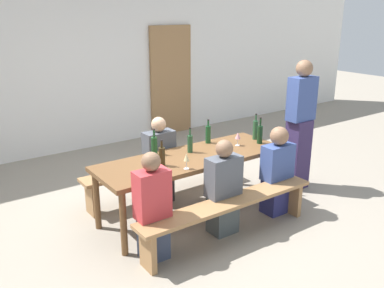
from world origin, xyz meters
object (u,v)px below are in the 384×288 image
at_px(bench_far, 162,169).
at_px(wine_bottle_1, 190,143).
at_px(bench_near, 229,208).
at_px(wine_bottle_0, 154,145).
at_px(seated_guest_far_0, 160,163).
at_px(standing_host, 300,127).
at_px(wine_bottle_2, 208,134).
at_px(wine_bottle_5, 260,134).
at_px(wine_glass_0, 186,158).
at_px(tasting_table, 192,162).
at_px(wooden_door, 171,81).
at_px(seated_guest_near_1, 223,190).
at_px(wine_bottle_4, 255,129).
at_px(wine_glass_1, 238,136).
at_px(seated_guest_near_0, 153,209).
at_px(seated_guest_near_2, 277,172).

xyz_separation_m(bench_far, wine_bottle_1, (0.06, -0.56, 0.50)).
bearing_deg(bench_near, wine_bottle_0, 108.20).
relative_size(seated_guest_far_0, standing_host, 0.64).
relative_size(wine_bottle_2, wine_bottle_5, 0.91).
bearing_deg(wine_bottle_2, wine_glass_0, -141.43).
bearing_deg(seated_guest_far_0, standing_host, 68.41).
distance_m(tasting_table, bench_far, 0.76).
bearing_deg(bench_near, wooden_door, 65.94).
bearing_deg(seated_guest_far_0, bench_far, 140.80).
height_order(wine_bottle_5, seated_guest_near_1, wine_bottle_5).
height_order(wooden_door, wine_bottle_4, wooden_door).
bearing_deg(wine_glass_1, wine_glass_0, -163.39).
xyz_separation_m(bench_near, wine_bottle_2, (0.46, 0.99, 0.51)).
bearing_deg(standing_host, wine_bottle_1, -10.35).
bearing_deg(seated_guest_near_0, seated_guest_near_1, -90.00).
bearing_deg(wine_bottle_5, bench_far, 141.43).
xyz_separation_m(tasting_table, seated_guest_near_0, (-0.85, -0.54, -0.14)).
height_order(wine_glass_0, seated_guest_near_2, seated_guest_near_2).
distance_m(bench_near, standing_host, 1.82).
distance_m(seated_guest_near_2, seated_guest_far_0, 1.47).
distance_m(seated_guest_far_0, standing_host, 1.95).
height_order(wine_glass_0, seated_guest_near_1, seated_guest_near_1).
bearing_deg(wine_glass_1, wooden_door, 72.18).
bearing_deg(bench_far, tasting_table, -90.00).
relative_size(bench_near, wine_bottle_2, 7.08).
distance_m(bench_far, seated_guest_near_2, 1.52).
bearing_deg(wooden_door, wine_bottle_5, -102.51).
bearing_deg(wine_glass_1, wine_bottle_1, 168.04).
bearing_deg(bench_near, wine_bottle_4, 35.45).
height_order(wine_bottle_2, wine_bottle_4, wine_bottle_4).
distance_m(wine_bottle_5, seated_guest_near_1, 1.12).
bearing_deg(wine_glass_0, bench_near, -54.17).
bearing_deg(wine_bottle_1, wine_bottle_2, 22.69).
xyz_separation_m(wooden_door, wine_bottle_0, (-2.04, -2.83, -0.19)).
xyz_separation_m(seated_guest_near_1, seated_guest_far_0, (-0.16, 1.09, 0.02)).
xyz_separation_m(bench_near, seated_guest_far_0, (-0.12, 1.24, 0.17)).
distance_m(bench_far, wine_bottle_2, 0.79).
xyz_separation_m(bench_near, wine_glass_0, (-0.28, 0.39, 0.51)).
relative_size(bench_near, wine_bottle_4, 6.42).
distance_m(seated_guest_near_1, seated_guest_far_0, 1.10).
xyz_separation_m(bench_near, bench_far, (0.00, 1.39, 0.00)).
distance_m(bench_near, wine_glass_0, 0.71).
height_order(wooden_door, wine_glass_0, wooden_door).
xyz_separation_m(wine_glass_0, seated_guest_near_0, (-0.57, -0.24, -0.34)).
bearing_deg(wine_bottle_5, wine_bottle_0, 163.08).
distance_m(wine_bottle_0, wine_bottle_4, 1.42).
relative_size(wine_bottle_1, wine_glass_0, 1.73).
relative_size(wine_bottle_0, seated_guest_near_0, 0.28).
relative_size(bench_far, wine_bottle_4, 6.42).
height_order(bench_far, wine_bottle_1, wine_bottle_1).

